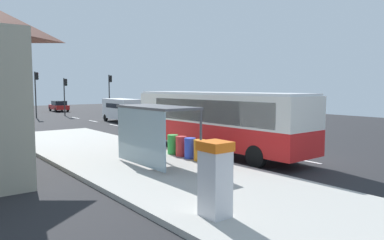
# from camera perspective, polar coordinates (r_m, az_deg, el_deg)

# --- Properties ---
(ground_plane) EXTENTS (56.00, 92.00, 0.04)m
(ground_plane) POSITION_cam_1_polar(r_m,az_deg,el_deg) (29.21, -8.24, -1.72)
(ground_plane) COLOR #262628
(sidewalk_platform) EXTENTS (6.20, 30.00, 0.18)m
(sidewalk_platform) POSITION_cam_1_polar(r_m,az_deg,el_deg) (15.78, -6.92, -7.23)
(sidewalk_platform) COLOR #ADAAA3
(sidewalk_platform) RESTS_ON ground
(lane_stripe_seg_1) EXTENTS (0.16, 2.20, 0.01)m
(lane_stripe_seg_1) POSITION_cam_1_polar(r_m,az_deg,el_deg) (18.12, 16.80, -6.06)
(lane_stripe_seg_1) COLOR silver
(lane_stripe_seg_1) RESTS_ON ground
(lane_stripe_seg_2) EXTENTS (0.16, 2.20, 0.01)m
(lane_stripe_seg_2) POSITION_cam_1_polar(r_m,az_deg,el_deg) (21.35, 5.78, -4.17)
(lane_stripe_seg_2) COLOR silver
(lane_stripe_seg_2) RESTS_ON ground
(lane_stripe_seg_3) EXTENTS (0.16, 2.20, 0.01)m
(lane_stripe_seg_3) POSITION_cam_1_polar(r_m,az_deg,el_deg) (25.16, -2.10, -2.72)
(lane_stripe_seg_3) COLOR silver
(lane_stripe_seg_3) RESTS_ON ground
(lane_stripe_seg_4) EXTENTS (0.16, 2.20, 0.01)m
(lane_stripe_seg_4) POSITION_cam_1_polar(r_m,az_deg,el_deg) (29.33, -7.81, -1.63)
(lane_stripe_seg_4) COLOR silver
(lane_stripe_seg_4) RESTS_ON ground
(lane_stripe_seg_5) EXTENTS (0.16, 2.20, 0.01)m
(lane_stripe_seg_5) POSITION_cam_1_polar(r_m,az_deg,el_deg) (33.73, -12.06, -0.81)
(lane_stripe_seg_5) COLOR silver
(lane_stripe_seg_5) RESTS_ON ground
(lane_stripe_seg_6) EXTENTS (0.16, 2.20, 0.01)m
(lane_stripe_seg_6) POSITION_cam_1_polar(r_m,az_deg,el_deg) (38.28, -15.32, -0.17)
(lane_stripe_seg_6) COLOR silver
(lane_stripe_seg_6) RESTS_ON ground
(lane_stripe_seg_7) EXTENTS (0.16, 2.20, 0.01)m
(lane_stripe_seg_7) POSITION_cam_1_polar(r_m,az_deg,el_deg) (42.93, -17.88, 0.33)
(lane_stripe_seg_7) COLOR silver
(lane_stripe_seg_7) RESTS_ON ground
(bus) EXTENTS (2.77, 11.07, 3.21)m
(bus) POSITION_cam_1_polar(r_m,az_deg,el_deg) (19.00, 3.81, 0.26)
(bus) COLOR red
(bus) RESTS_ON ground
(white_van) EXTENTS (2.16, 5.26, 2.30)m
(white_van) POSITION_cam_1_polar(r_m,az_deg,el_deg) (36.64, -10.99, 1.78)
(white_van) COLOR white
(white_van) RESTS_ON ground
(sedan_near) EXTENTS (2.00, 4.48, 1.52)m
(sedan_near) POSITION_cam_1_polar(r_m,az_deg,el_deg) (55.12, -20.26, 2.10)
(sedan_near) COLOR #A51919
(sedan_near) RESTS_ON ground
(ticket_machine) EXTENTS (0.66, 0.76, 1.94)m
(ticket_machine) POSITION_cam_1_polar(r_m,az_deg,el_deg) (9.30, 3.69, -9.16)
(ticket_machine) COLOR silver
(ticket_machine) RESTS_ON sidewalk_platform
(recycling_bin_orange) EXTENTS (0.52, 0.52, 0.95)m
(recycling_bin_orange) POSITION_cam_1_polar(r_m,az_deg,el_deg) (16.27, 1.19, -4.78)
(recycling_bin_orange) COLOR orange
(recycling_bin_orange) RESTS_ON sidewalk_platform
(recycling_bin_blue) EXTENTS (0.52, 0.52, 0.95)m
(recycling_bin_blue) POSITION_cam_1_polar(r_m,az_deg,el_deg) (16.81, -0.32, -4.45)
(recycling_bin_blue) COLOR blue
(recycling_bin_blue) RESTS_ON sidewalk_platform
(recycling_bin_red) EXTENTS (0.52, 0.52, 0.95)m
(recycling_bin_red) POSITION_cam_1_polar(r_m,az_deg,el_deg) (17.37, -1.73, -4.15)
(recycling_bin_red) COLOR red
(recycling_bin_red) RESTS_ON sidewalk_platform
(recycling_bin_green) EXTENTS (0.52, 0.52, 0.95)m
(recycling_bin_green) POSITION_cam_1_polar(r_m,az_deg,el_deg) (17.93, -3.05, -3.85)
(recycling_bin_green) COLOR green
(recycling_bin_green) RESTS_ON sidewalk_platform
(traffic_light_near_side) EXTENTS (0.49, 0.28, 5.01)m
(traffic_light_near_side) POSITION_cam_1_polar(r_m,az_deg,el_deg) (46.79, -12.83, 4.91)
(traffic_light_near_side) COLOR #2D2D2D
(traffic_light_near_side) RESTS_ON ground
(traffic_light_far_side) EXTENTS (0.49, 0.28, 5.21)m
(traffic_light_far_side) POSITION_cam_1_polar(r_m,az_deg,el_deg) (44.62, -23.37, 4.76)
(traffic_light_far_side) COLOR #2D2D2D
(traffic_light_far_side) RESTS_ON ground
(traffic_light_median) EXTENTS (0.49, 0.28, 4.55)m
(traffic_light_median) POSITION_cam_1_polar(r_m,az_deg,el_deg) (46.39, -19.39, 4.39)
(traffic_light_median) COLOR #2D2D2D
(traffic_light_median) RESTS_ON ground
(bus_shelter) EXTENTS (1.80, 4.00, 2.50)m
(bus_shelter) POSITION_cam_1_polar(r_m,az_deg,el_deg) (15.24, -6.52, -0.02)
(bus_shelter) COLOR #4C4C51
(bus_shelter) RESTS_ON sidewalk_platform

